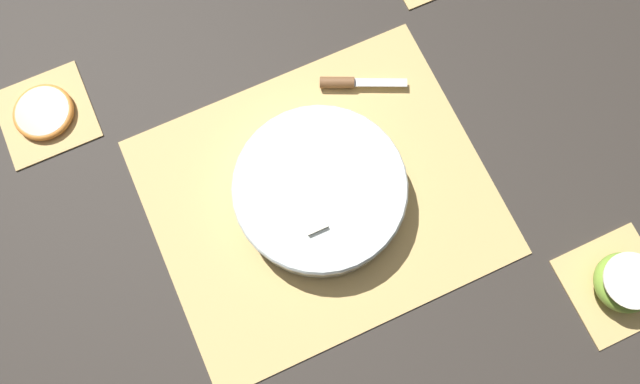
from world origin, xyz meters
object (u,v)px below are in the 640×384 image
(apple_half, at_px, (625,282))
(grapefruit_slice, at_px, (43,112))
(fruit_salad_bowl, at_px, (320,190))
(paring_knife, at_px, (342,82))

(apple_half, bearing_deg, grapefruit_slice, -41.71)
(apple_half, distance_m, grapefruit_slice, 0.92)
(apple_half, relative_size, grapefruit_slice, 0.92)
(apple_half, bearing_deg, fruit_salad_bowl, -41.72)
(paring_knife, relative_size, apple_half, 1.52)
(paring_knife, bearing_deg, apple_half, 116.96)
(fruit_salad_bowl, relative_size, apple_half, 2.94)
(grapefruit_slice, bearing_deg, apple_half, 138.29)
(fruit_salad_bowl, bearing_deg, apple_half, 138.28)
(fruit_salad_bowl, distance_m, grapefruit_slice, 0.46)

